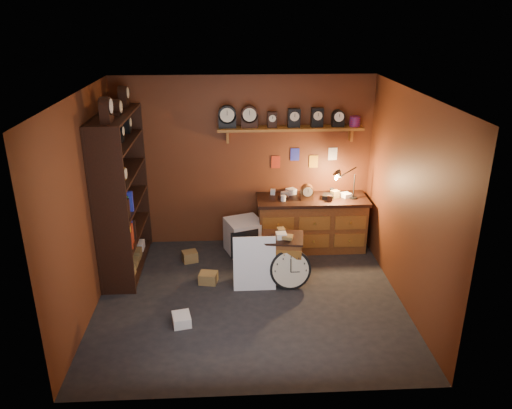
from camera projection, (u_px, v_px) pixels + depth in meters
The scene contains 11 objects.
floor at pixel (249, 298), 6.67m from camera, with size 4.00×4.00×0.00m, color black.
room_shell at pixel (252, 173), 6.14m from camera, with size 4.02×3.62×2.71m.
shelving_unit at pixel (119, 188), 7.03m from camera, with size 0.47×1.60×2.58m.
workbench at pixel (311, 220), 7.92m from camera, with size 1.73×0.66×1.36m.
low_cabinet at pixel (282, 256), 7.03m from camera, with size 0.64×0.56×0.74m.
big_round_clock at pixel (290, 269), 6.83m from camera, with size 0.57×0.18×0.57m.
white_panel at pixel (255, 288), 6.92m from camera, with size 0.58×0.03×0.77m, color silver.
mini_fridge at pixel (244, 236), 7.83m from camera, with size 0.66×0.69×0.54m.
floor_box_a at pixel (208, 278), 7.02m from camera, with size 0.24×0.21×0.15m, color olive.
floor_box_b at pixel (182, 320), 6.10m from camera, with size 0.21×0.26×0.13m, color white.
floor_box_c at pixel (190, 256), 7.61m from camera, with size 0.22×0.18×0.16m, color olive.
Camera 1 is at (-0.22, -5.74, 3.61)m, focal length 35.00 mm.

